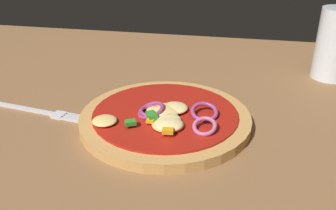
{
  "coord_description": "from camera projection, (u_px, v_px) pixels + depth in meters",
  "views": [
    {
      "loc": [
        0.11,
        -0.49,
        0.29
      ],
      "look_at": [
        0.01,
        -0.02,
        0.05
      ],
      "focal_mm": 38.59,
      "sensor_mm": 36.0,
      "label": 1
    }
  ],
  "objects": [
    {
      "name": "dining_table",
      "position": [
        162.0,
        119.0,
        0.58
      ],
      "size": [
        1.35,
        0.88,
        0.03
      ],
      "color": "brown",
      "rests_on": "ground"
    },
    {
      "name": "pizza",
      "position": [
        165.0,
        118.0,
        0.53
      ],
      "size": [
        0.25,
        0.25,
        0.03
      ],
      "color": "tan",
      "rests_on": "dining_table"
    },
    {
      "name": "fork",
      "position": [
        40.0,
        112.0,
        0.56
      ],
      "size": [
        0.18,
        0.04,
        0.01
      ],
      "color": "silver",
      "rests_on": "dining_table"
    },
    {
      "name": "beer_glass",
      "position": [
        335.0,
        48.0,
        0.67
      ],
      "size": [
        0.07,
        0.07,
        0.13
      ],
      "color": "silver",
      "rests_on": "dining_table"
    }
  ]
}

